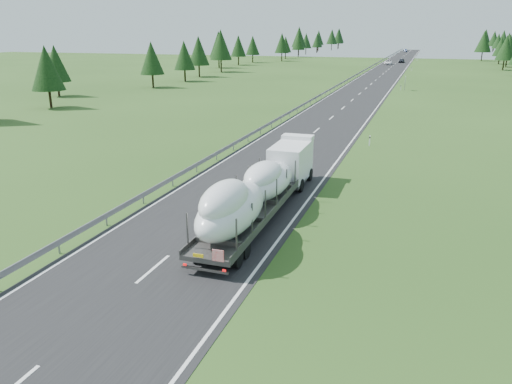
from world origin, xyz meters
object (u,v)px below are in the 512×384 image
(highway_sign, at_px, (405,81))
(boat_truck, at_px, (259,187))
(distant_car_dark, at_px, (402,61))
(distant_car_blue, at_px, (405,51))
(distant_van, at_px, (388,62))

(highway_sign, bearing_deg, boat_truck, -93.65)
(highway_sign, height_order, boat_truck, boat_truck)
(boat_truck, bearing_deg, distant_car_dark, 90.33)
(distant_car_blue, bearing_deg, distant_car_dark, -93.61)
(highway_sign, distance_m, distant_car_blue, 184.57)
(highway_sign, distance_m, distant_car_dark, 87.46)
(boat_truck, xyz_separation_m, distant_car_dark, (-0.92, 159.42, -1.25))
(highway_sign, height_order, distant_car_blue, highway_sign)
(highway_sign, xyz_separation_m, distant_car_dark, (-5.53, 87.28, -1.08))
(boat_truck, bearing_deg, distant_car_blue, 90.99)
(boat_truck, relative_size, distant_car_blue, 3.81)
(distant_car_blue, bearing_deg, distant_van, -95.72)
(highway_sign, relative_size, distant_van, 0.48)
(boat_truck, distance_m, distant_car_blue, 256.52)
(distant_van, bearing_deg, distant_car_dark, 70.27)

